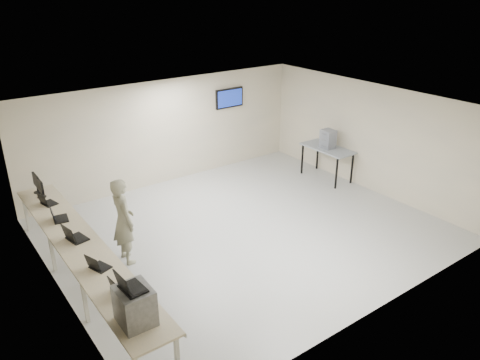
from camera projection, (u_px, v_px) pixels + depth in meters
room at (245, 171)px, 9.96m from camera, size 8.01×7.01×2.81m
workbench at (82, 249)px, 8.18m from camera, size 0.76×6.00×0.90m
equipment_box at (135, 306)px, 6.23m from camera, size 0.45×0.52×0.53m
laptop_on_box at (128, 286)px, 6.06m from camera, size 0.33×0.40×0.30m
laptop_0 at (120, 289)px, 6.88m from camera, size 0.30×0.36×0.27m
laptop_1 at (97, 265)px, 7.46m from camera, size 0.36×0.38×0.25m
laptop_2 at (74, 236)px, 8.28m from camera, size 0.39×0.43×0.30m
laptop_3 at (57, 217)px, 8.96m from camera, size 0.36×0.40×0.28m
laptop_4 at (46, 201)px, 9.59m from camera, size 0.34×0.38×0.26m
monitor_near at (40, 187)px, 9.84m from camera, size 0.18×0.41×0.40m
monitor_far at (36, 182)px, 10.05m from camera, size 0.19×0.42×0.42m
soldier at (123, 221)px, 9.01m from camera, size 0.42×0.64×1.75m
side_table at (328, 150)px, 12.84m from camera, size 0.71×1.51×0.91m
storage_bins at (328, 139)px, 12.70m from camera, size 0.32×0.36×0.51m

